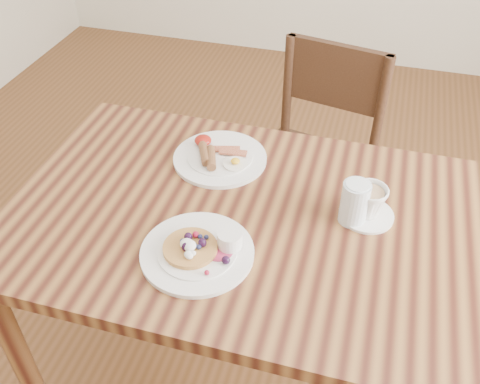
# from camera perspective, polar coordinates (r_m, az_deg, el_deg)

# --- Properties ---
(ground) EXTENTS (5.00, 5.00, 0.00)m
(ground) POSITION_cam_1_polar(r_m,az_deg,el_deg) (1.96, 0.00, -18.60)
(ground) COLOR brown
(ground) RESTS_ON ground
(dining_table) EXTENTS (1.20, 0.80, 0.75)m
(dining_table) POSITION_cam_1_polar(r_m,az_deg,el_deg) (1.45, 0.00, -5.12)
(dining_table) COLOR brown
(dining_table) RESTS_ON ground
(chair_far) EXTENTS (0.50, 0.50, 0.88)m
(chair_far) POSITION_cam_1_polar(r_m,az_deg,el_deg) (2.02, 8.07, 3.86)
(chair_far) COLOR #3B2415
(chair_far) RESTS_ON ground
(pancake_plate) EXTENTS (0.27, 0.27, 0.06)m
(pancake_plate) POSITION_cam_1_polar(r_m,az_deg,el_deg) (1.27, -4.33, -6.16)
(pancake_plate) COLOR white
(pancake_plate) RESTS_ON dining_table
(breakfast_plate) EXTENTS (0.27, 0.27, 0.04)m
(breakfast_plate) POSITION_cam_1_polar(r_m,az_deg,el_deg) (1.55, -2.31, 3.78)
(breakfast_plate) COLOR white
(breakfast_plate) RESTS_ON dining_table
(teacup_saucer) EXTENTS (0.14, 0.14, 0.09)m
(teacup_saucer) POSITION_cam_1_polar(r_m,az_deg,el_deg) (1.38, 13.53, -1.22)
(teacup_saucer) COLOR white
(teacup_saucer) RESTS_ON dining_table
(water_glass) EXTENTS (0.07, 0.07, 0.11)m
(water_glass) POSITION_cam_1_polar(r_m,az_deg,el_deg) (1.35, 12.11, -1.14)
(water_glass) COLOR silver
(water_glass) RESTS_ON dining_table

